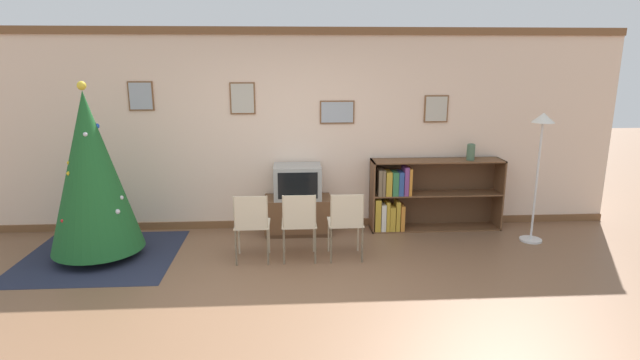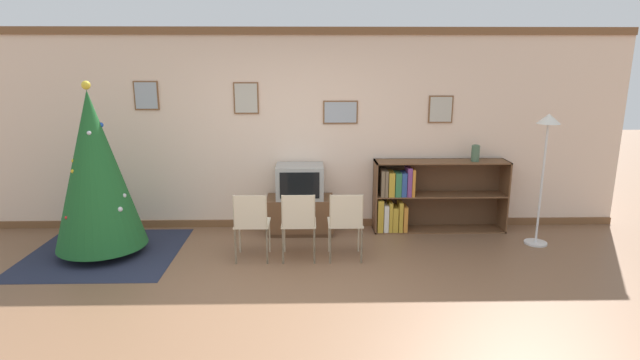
# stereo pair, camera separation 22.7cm
# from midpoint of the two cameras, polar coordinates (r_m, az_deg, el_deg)

# --- Properties ---
(ground_plane) EXTENTS (24.00, 24.00, 0.00)m
(ground_plane) POSITION_cam_midpoint_polar(r_m,az_deg,el_deg) (4.87, -2.08, -14.47)
(ground_plane) COLOR brown
(wall_back) EXTENTS (8.97, 0.11, 2.70)m
(wall_back) POSITION_cam_midpoint_polar(r_m,az_deg,el_deg) (6.80, -1.90, 5.68)
(wall_back) COLOR beige
(wall_back) RESTS_ON ground_plane
(area_rug) EXTENTS (1.78, 1.70, 0.01)m
(area_rug) POSITION_cam_midpoint_polar(r_m,az_deg,el_deg) (6.61, -22.53, -7.72)
(area_rug) COLOR #23283D
(area_rug) RESTS_ON ground_plane
(christmas_tree) EXTENTS (1.04, 1.04, 2.05)m
(christmas_tree) POSITION_cam_midpoint_polar(r_m,az_deg,el_deg) (6.33, -23.37, 0.98)
(christmas_tree) COLOR maroon
(christmas_tree) RESTS_ON area_rug
(tv_console) EXTENTS (0.89, 0.47, 0.49)m
(tv_console) POSITION_cam_midpoint_polar(r_m,az_deg,el_deg) (6.75, -1.31, -4.00)
(tv_console) COLOR #4C311E
(tv_console) RESTS_ON ground_plane
(television) EXTENTS (0.62, 0.46, 0.44)m
(television) POSITION_cam_midpoint_polar(r_m,az_deg,el_deg) (6.62, -1.33, -0.16)
(television) COLOR #9E9E99
(television) RESTS_ON tv_console
(folding_chair_left) EXTENTS (0.40, 0.40, 0.82)m
(folding_chair_left) POSITION_cam_midpoint_polar(r_m,az_deg,el_deg) (5.78, -6.73, -4.83)
(folding_chair_left) COLOR beige
(folding_chair_left) RESTS_ON ground_plane
(folding_chair_center) EXTENTS (0.40, 0.40, 0.82)m
(folding_chair_center) POSITION_cam_midpoint_polar(r_m,az_deg,el_deg) (5.75, -1.33, -4.82)
(folding_chair_center) COLOR beige
(folding_chair_center) RESTS_ON ground_plane
(folding_chair_right) EXTENTS (0.40, 0.40, 0.82)m
(folding_chair_right) POSITION_cam_midpoint_polar(r_m,az_deg,el_deg) (5.78, 4.07, -4.78)
(folding_chair_right) COLOR beige
(folding_chair_right) RESTS_ON ground_plane
(bookshelf) EXTENTS (1.79, 0.36, 0.97)m
(bookshelf) POSITION_cam_midpoint_polar(r_m,az_deg,el_deg) (6.93, 11.85, -1.94)
(bookshelf) COLOR brown
(bookshelf) RESTS_ON ground_plane
(vase) EXTENTS (0.11, 0.11, 0.22)m
(vase) POSITION_cam_midpoint_polar(r_m,az_deg,el_deg) (6.98, 18.24, 2.96)
(vase) COLOR #47664C
(vase) RESTS_ON bookshelf
(standing_lamp) EXTENTS (0.28, 0.28, 1.66)m
(standing_lamp) POSITION_cam_midpoint_polar(r_m,az_deg,el_deg) (6.72, 25.31, 3.60)
(standing_lamp) COLOR silver
(standing_lamp) RESTS_ON ground_plane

